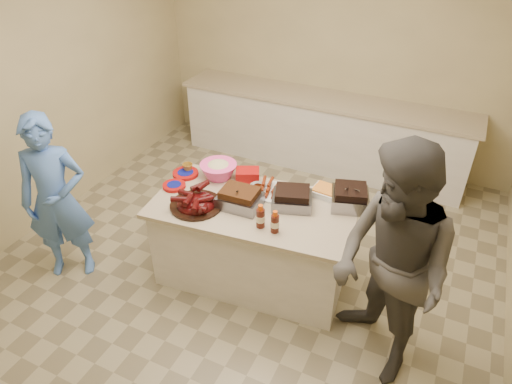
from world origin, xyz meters
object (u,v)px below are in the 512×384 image
at_px(mustard_bottle, 243,200).
at_px(guest_blue, 76,267).
at_px(island, 254,275).
at_px(guest_gray, 372,357).
at_px(bbq_bottle_a, 260,226).
at_px(coleslaw_bowl, 219,177).
at_px(bbq_bottle_b, 275,232).
at_px(plastic_cup, 188,172).
at_px(rib_platter, 196,206).
at_px(roasting_pan, 349,206).

bearing_deg(mustard_bottle, guest_blue, -155.65).
relative_size(island, guest_blue, 1.08).
bearing_deg(guest_gray, bbq_bottle_a, -144.57).
distance_m(coleslaw_bowl, guest_blue, 1.61).
height_order(bbq_bottle_b, guest_gray, bbq_bottle_b).
xyz_separation_m(island, plastic_cup, (-0.77, 0.21, 0.80)).
bearing_deg(rib_platter, plastic_cup, 129.57).
relative_size(bbq_bottle_a, bbq_bottle_b, 1.06).
xyz_separation_m(coleslaw_bowl, guest_gray, (1.67, -0.67, -0.80)).
bearing_deg(island, rib_platter, -158.64).
xyz_separation_m(rib_platter, plastic_cup, (-0.35, 0.43, 0.00)).
xyz_separation_m(roasting_pan, guest_gray, (0.48, -0.74, -0.80)).
height_order(roasting_pan, guest_blue, roasting_pan).
xyz_separation_m(rib_platter, roasting_pan, (1.14, 0.55, 0.00)).
height_order(island, bbq_bottle_a, bbq_bottle_a).
bearing_deg(bbq_bottle_b, mustard_bottle, 146.00).
bearing_deg(guest_gray, island, -153.79).
relative_size(bbq_bottle_b, guest_gray, 0.10).
relative_size(mustard_bottle, guest_blue, 0.07).
bearing_deg(guest_gray, plastic_cup, -152.51).
xyz_separation_m(bbq_bottle_a, plastic_cup, (-0.95, 0.45, 0.00)).
xyz_separation_m(mustard_bottle, guest_blue, (-1.45, -0.66, -0.80)).
bearing_deg(mustard_bottle, bbq_bottle_a, -43.10).
bearing_deg(mustard_bottle, island, -15.07).
bearing_deg(bbq_bottle_b, guest_gray, -10.14).
distance_m(bbq_bottle_b, mustard_bottle, 0.49).
bearing_deg(coleslaw_bowl, roasting_pan, 3.38).
relative_size(bbq_bottle_a, guest_blue, 0.13).
distance_m(roasting_pan, bbq_bottle_a, 0.79).
xyz_separation_m(roasting_pan, mustard_bottle, (-0.83, -0.30, 0.00)).
bearing_deg(mustard_bottle, plastic_cup, 164.53).
height_order(roasting_pan, bbq_bottle_a, bbq_bottle_a).
relative_size(island, rib_platter, 3.85).
xyz_separation_m(rib_platter, coleslaw_bowl, (-0.06, 0.48, 0.00)).
xyz_separation_m(mustard_bottle, plastic_cup, (-0.67, 0.18, 0.00)).
height_order(bbq_bottle_a, mustard_bottle, bbq_bottle_a).
distance_m(bbq_bottle_a, guest_blue, 1.95).
xyz_separation_m(rib_platter, bbq_bottle_a, (0.59, -0.02, 0.00)).
distance_m(rib_platter, bbq_bottle_b, 0.72).
relative_size(island, plastic_cup, 17.70).
bearing_deg(rib_platter, coleslaw_bowl, 96.76).
xyz_separation_m(coleslaw_bowl, mustard_bottle, (0.37, -0.23, 0.00)).
height_order(roasting_pan, guest_gray, roasting_pan).
height_order(roasting_pan, coleslaw_bowl, coleslaw_bowl).
distance_m(bbq_bottle_a, bbq_bottle_b, 0.13).
height_order(rib_platter, mustard_bottle, rib_platter).
distance_m(rib_platter, coleslaw_bowl, 0.48).
height_order(plastic_cup, guest_gray, plastic_cup).
height_order(coleslaw_bowl, bbq_bottle_b, coleslaw_bowl).
height_order(coleslaw_bowl, mustard_bottle, coleslaw_bowl).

